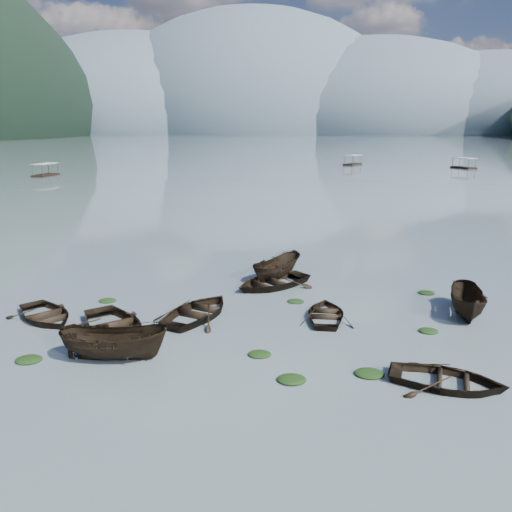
# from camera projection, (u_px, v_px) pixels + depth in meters

# --- Properties ---
(ground_plane) EXTENTS (2400.00, 2400.00, 0.00)m
(ground_plane) POSITION_uv_depth(u_px,v_px,m) (236.00, 391.00, 18.14)
(ground_plane) COLOR slate
(haze_mtn_a) EXTENTS (520.00, 520.00, 280.00)m
(haze_mtn_a) POSITION_uv_depth(u_px,v_px,m) (143.00, 134.00, 903.81)
(haze_mtn_a) COLOR #475666
(haze_mtn_a) RESTS_ON ground
(haze_mtn_b) EXTENTS (520.00, 520.00, 340.00)m
(haze_mtn_b) POSITION_uv_depth(u_px,v_px,m) (253.00, 134.00, 891.85)
(haze_mtn_b) COLOR #475666
(haze_mtn_b) RESTS_ON ground
(haze_mtn_c) EXTENTS (520.00, 520.00, 260.00)m
(haze_mtn_c) POSITION_uv_depth(u_px,v_px,m) (366.00, 134.00, 879.90)
(haze_mtn_c) COLOR #475666
(haze_mtn_c) RESTS_ON ground
(haze_mtn_d) EXTENTS (520.00, 520.00, 220.00)m
(haze_mtn_d) POSITION_uv_depth(u_px,v_px,m) (470.00, 134.00, 869.13)
(haze_mtn_d) COLOR #475666
(haze_mtn_d) RESTS_ON ground
(rowboat_0) EXTENTS (5.86, 6.11, 1.03)m
(rowboat_0) POSITION_uv_depth(u_px,v_px,m) (114.00, 331.00, 23.44)
(rowboat_0) COLOR black
(rowboat_0) RESTS_ON ground
(rowboat_1) EXTENTS (5.05, 5.73, 0.98)m
(rowboat_1) POSITION_uv_depth(u_px,v_px,m) (199.00, 316.00, 25.31)
(rowboat_1) COLOR black
(rowboat_1) RESTS_ON ground
(rowboat_2) EXTENTS (4.54, 1.76, 1.75)m
(rowboat_2) POSITION_uv_depth(u_px,v_px,m) (115.00, 359.00, 20.62)
(rowboat_2) COLOR black
(rowboat_2) RESTS_ON ground
(rowboat_3) EXTENTS (2.96, 4.00, 0.80)m
(rowboat_3) POSITION_uv_depth(u_px,v_px,m) (326.00, 317.00, 25.17)
(rowboat_3) COLOR black
(rowboat_3) RESTS_ON ground
(rowboat_4) EXTENTS (4.89, 4.09, 0.87)m
(rowboat_4) POSITION_uv_depth(u_px,v_px,m) (447.00, 386.00, 18.48)
(rowboat_4) COLOR black
(rowboat_4) RESTS_ON ground
(rowboat_5) EXTENTS (2.55, 4.59, 1.67)m
(rowboat_5) POSITION_uv_depth(u_px,v_px,m) (467.00, 315.00, 25.53)
(rowboat_5) COLOR black
(rowboat_5) RESTS_ON ground
(rowboat_6) EXTENTS (5.19, 5.17, 0.89)m
(rowboat_6) POSITION_uv_depth(u_px,v_px,m) (46.00, 319.00, 24.94)
(rowboat_6) COLOR black
(rowboat_6) RESTS_ON ground
(rowboat_7) EXTENTS (6.13, 5.98, 1.04)m
(rowboat_7) POSITION_uv_depth(u_px,v_px,m) (272.00, 286.00, 30.10)
(rowboat_7) COLOR black
(rowboat_7) RESTS_ON ground
(rowboat_8) EXTENTS (3.86, 4.35, 1.64)m
(rowboat_8) POSITION_uv_depth(u_px,v_px,m) (277.00, 278.00, 31.87)
(rowboat_8) COLOR black
(rowboat_8) RESTS_ON ground
(weed_clump_0) EXTENTS (1.10, 0.90, 0.24)m
(weed_clump_0) POSITION_uv_depth(u_px,v_px,m) (29.00, 361.00, 20.47)
(weed_clump_0) COLOR black
(weed_clump_0) RESTS_ON ground
(weed_clump_1) EXTENTS (1.00, 0.80, 0.22)m
(weed_clump_1) POSITION_uv_depth(u_px,v_px,m) (260.00, 355.00, 20.98)
(weed_clump_1) COLOR black
(weed_clump_1) RESTS_ON ground
(weed_clump_2) EXTENTS (1.13, 0.91, 0.25)m
(weed_clump_2) POSITION_uv_depth(u_px,v_px,m) (292.00, 381.00, 18.85)
(weed_clump_2) COLOR black
(weed_clump_2) RESTS_ON ground
(weed_clump_3) EXTENTS (0.92, 0.78, 0.21)m
(weed_clump_3) POSITION_uv_depth(u_px,v_px,m) (428.00, 332.00, 23.40)
(weed_clump_3) COLOR black
(weed_clump_3) RESTS_ON ground
(weed_clump_4) EXTENTS (1.17, 0.93, 0.24)m
(weed_clump_4) POSITION_uv_depth(u_px,v_px,m) (369.00, 375.00, 19.31)
(weed_clump_4) COLOR black
(weed_clump_4) RESTS_ON ground
(weed_clump_5) EXTENTS (0.98, 0.79, 0.21)m
(weed_clump_5) POSITION_uv_depth(u_px,v_px,m) (108.00, 301.00, 27.52)
(weed_clump_5) COLOR black
(weed_clump_5) RESTS_ON ground
(weed_clump_6) EXTENTS (0.94, 0.79, 0.20)m
(weed_clump_6) POSITION_uv_depth(u_px,v_px,m) (296.00, 302.00, 27.41)
(weed_clump_6) COLOR black
(weed_clump_6) RESTS_ON ground
(weed_clump_7) EXTENTS (0.97, 0.78, 0.21)m
(weed_clump_7) POSITION_uv_depth(u_px,v_px,m) (426.00, 294.00, 28.82)
(weed_clump_7) COLOR black
(weed_clump_7) RESTS_ON ground
(pontoon_left) EXTENTS (3.31, 6.51, 2.40)m
(pontoon_left) POSITION_uv_depth(u_px,v_px,m) (46.00, 176.00, 99.73)
(pontoon_left) COLOR black
(pontoon_left) RESTS_ON ground
(pontoon_centre) EXTENTS (5.61, 6.83, 2.45)m
(pontoon_centre) POSITION_uv_depth(u_px,v_px,m) (353.00, 165.00, 129.90)
(pontoon_centre) COLOR black
(pontoon_centre) RESTS_ON ground
(pontoon_right) EXTENTS (4.77, 6.72, 2.38)m
(pontoon_right) POSITION_uv_depth(u_px,v_px,m) (463.00, 168.00, 118.97)
(pontoon_right) COLOR black
(pontoon_right) RESTS_ON ground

